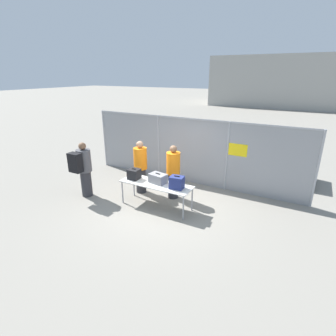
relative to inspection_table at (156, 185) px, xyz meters
The scene contains 11 objects.
ground_plane 0.72m from the inspection_table, 55.49° to the left, with size 120.00×120.00×0.00m, color gray.
fence_section 2.27m from the inspection_table, 87.24° to the left, with size 7.99×0.07×2.35m.
inspection_table is the anchor object (origin of this frame).
suitcase_black 0.80m from the inspection_table, behind, with size 0.34×0.33×0.33m.
suitcase_grey 0.21m from the inspection_table, 80.72° to the left, with size 0.55×0.42×0.29m.
suitcase_navy 0.71m from the inspection_table, ahead, with size 0.41×0.33×0.37m.
traveler_hooded 2.44m from the inspection_table, 167.96° to the right, with size 0.44×0.68×1.78m.
security_worker_near 0.82m from the inspection_table, 79.22° to the left, with size 0.43×0.43×1.73m.
security_worker_far 1.20m from the inspection_table, 146.56° to the left, with size 0.43×0.43×1.76m.
utility_trailer 4.89m from the inspection_table, 56.88° to the left, with size 3.80×2.04×0.64m.
distant_hangar 30.57m from the inspection_table, 90.80° to the left, with size 15.07×10.08×5.69m.
Camera 1 is at (3.58, -6.12, 3.78)m, focal length 28.00 mm.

